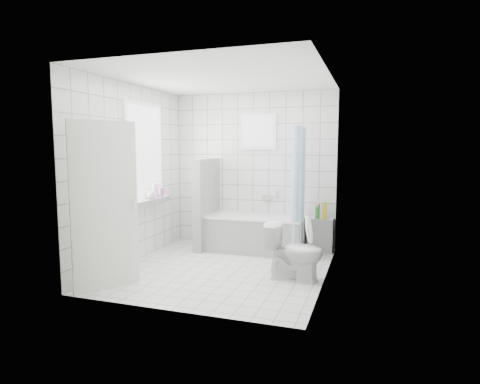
% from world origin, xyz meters
% --- Properties ---
extents(ground, '(3.00, 3.00, 0.00)m').
position_xyz_m(ground, '(0.00, 0.00, 0.00)').
color(ground, white).
rests_on(ground, ground).
extents(ceiling, '(3.00, 3.00, 0.00)m').
position_xyz_m(ceiling, '(0.00, 0.00, 2.60)').
color(ceiling, white).
rests_on(ceiling, ground).
extents(wall_back, '(2.80, 0.02, 2.60)m').
position_xyz_m(wall_back, '(0.00, 1.50, 1.30)').
color(wall_back, white).
rests_on(wall_back, ground).
extents(wall_front, '(2.80, 0.02, 2.60)m').
position_xyz_m(wall_front, '(0.00, -1.50, 1.30)').
color(wall_front, white).
rests_on(wall_front, ground).
extents(wall_left, '(0.02, 3.00, 2.60)m').
position_xyz_m(wall_left, '(-1.40, 0.00, 1.30)').
color(wall_left, white).
rests_on(wall_left, ground).
extents(wall_right, '(0.02, 3.00, 2.60)m').
position_xyz_m(wall_right, '(1.40, 0.00, 1.30)').
color(wall_right, white).
rests_on(wall_right, ground).
extents(window_left, '(0.01, 0.90, 1.40)m').
position_xyz_m(window_left, '(-1.35, 0.30, 1.60)').
color(window_left, white).
rests_on(window_left, wall_left).
extents(window_back, '(0.50, 0.01, 0.50)m').
position_xyz_m(window_back, '(0.10, 1.46, 1.95)').
color(window_back, white).
rests_on(window_back, wall_back).
extents(window_sill, '(0.18, 1.02, 0.08)m').
position_xyz_m(window_sill, '(-1.31, 0.30, 0.86)').
color(window_sill, white).
rests_on(window_sill, wall_left).
extents(door, '(0.46, 0.70, 2.00)m').
position_xyz_m(door, '(-1.04, -1.14, 1.00)').
color(door, silver).
rests_on(door, ground).
extents(bathtub, '(1.57, 0.77, 0.58)m').
position_xyz_m(bathtub, '(0.16, 1.12, 0.29)').
color(bathtub, white).
rests_on(bathtub, ground).
extents(partition_wall, '(0.15, 0.85, 1.50)m').
position_xyz_m(partition_wall, '(-0.69, 1.07, 0.75)').
color(partition_wall, white).
rests_on(partition_wall, ground).
extents(tiled_ledge, '(0.40, 0.24, 0.55)m').
position_xyz_m(tiled_ledge, '(1.18, 1.38, 0.28)').
color(tiled_ledge, white).
rests_on(tiled_ledge, ground).
extents(toilet, '(0.73, 0.44, 0.73)m').
position_xyz_m(toilet, '(1.03, -0.10, 0.37)').
color(toilet, white).
rests_on(toilet, ground).
extents(curtain_rod, '(0.02, 0.80, 0.02)m').
position_xyz_m(curtain_rod, '(0.89, 1.10, 2.00)').
color(curtain_rod, silver).
rests_on(curtain_rod, wall_back).
extents(shower_curtain, '(0.14, 0.48, 1.78)m').
position_xyz_m(shower_curtain, '(0.89, 0.97, 1.10)').
color(shower_curtain, '#4996D6').
rests_on(shower_curtain, curtain_rod).
extents(tub_faucet, '(0.18, 0.06, 0.06)m').
position_xyz_m(tub_faucet, '(0.26, 1.46, 0.85)').
color(tub_faucet, silver).
rests_on(tub_faucet, wall_back).
extents(sill_bottles, '(0.17, 0.45, 0.31)m').
position_xyz_m(sill_bottles, '(-1.30, 0.40, 1.02)').
color(sill_bottles, '#AE57A4').
rests_on(sill_bottles, window_sill).
extents(ledge_bottles, '(0.18, 0.17, 0.27)m').
position_xyz_m(ledge_bottles, '(1.17, 1.33, 0.67)').
color(ledge_bottles, gold).
rests_on(ledge_bottles, tiled_ledge).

